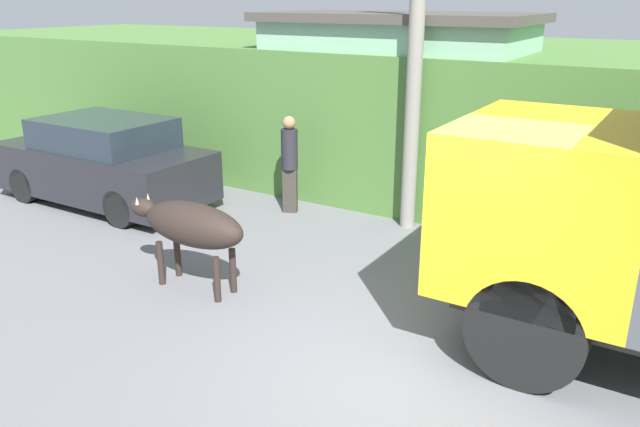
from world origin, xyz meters
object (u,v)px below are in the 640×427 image
utility_pole (417,28)px  parked_suv (103,162)px  pedestrian_on_hill (290,159)px  brown_cow (191,225)px

utility_pole → parked_suv: bearing=-161.5°
parked_suv → pedestrian_on_hill: pedestrian_on_hill is taller
pedestrian_on_hill → utility_pole: utility_pole is taller
brown_cow → parked_suv: bearing=146.1°
pedestrian_on_hill → brown_cow: bearing=76.7°
pedestrian_on_hill → utility_pole: 3.14m
parked_suv → pedestrian_on_hill: (3.29, 1.38, 0.21)m
brown_cow → pedestrian_on_hill: pedestrian_on_hill is taller
parked_suv → brown_cow: bearing=-22.5°
brown_cow → pedestrian_on_hill: (-0.66, 3.27, 0.10)m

